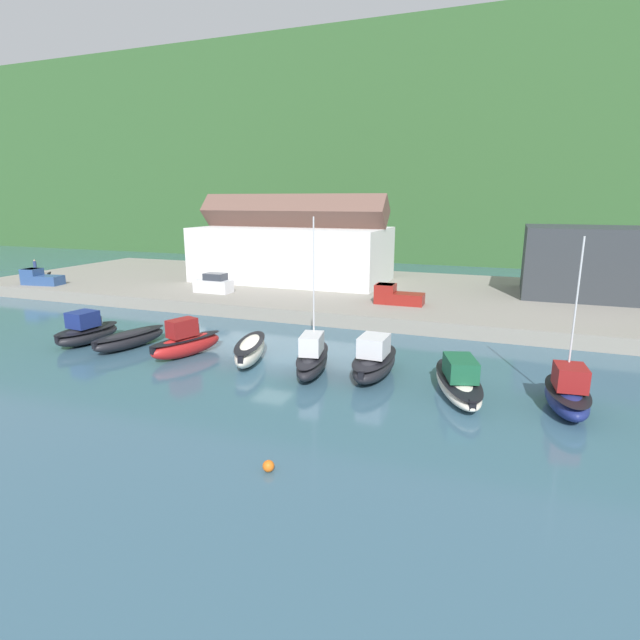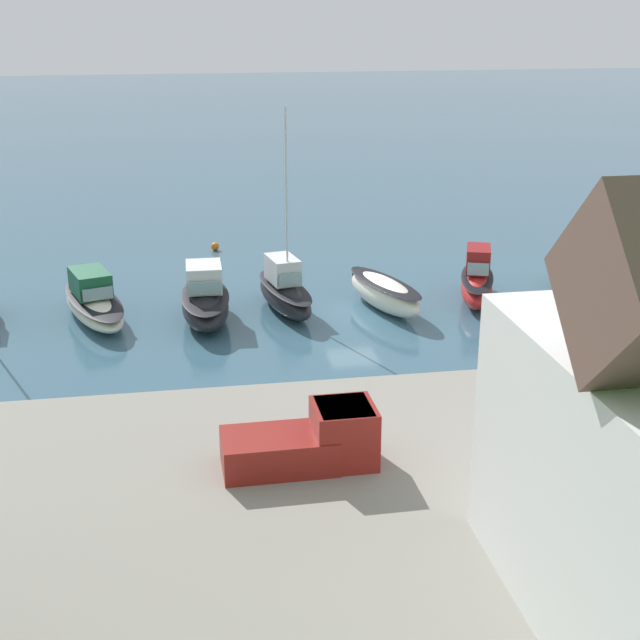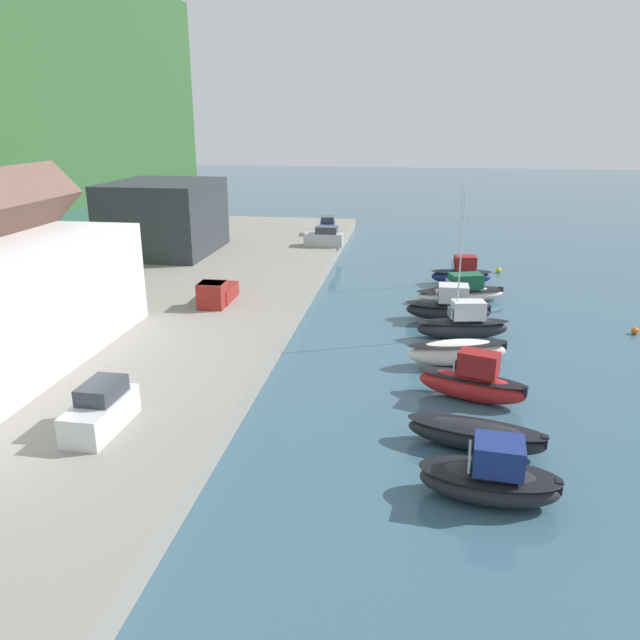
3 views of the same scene
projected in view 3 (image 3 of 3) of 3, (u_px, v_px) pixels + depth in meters
name	position (u px, v px, depth m)	size (l,w,h in m)	color
ground_plane	(454.00, 355.00, 40.62)	(320.00, 320.00, 0.00)	#385B70
quay_promenade	(85.00, 327.00, 44.13)	(95.41, 29.12, 1.29)	gray
yacht_club_building	(165.00, 217.00, 64.51)	(12.14, 10.07, 7.26)	#2D3338
moored_boat_0	(491.00, 478.00, 25.04)	(3.03, 5.88, 2.67)	black
moored_boat_1	(476.00, 435.00, 28.99)	(3.15, 6.72, 1.35)	black
moored_boat_2	(473.00, 382.00, 33.91)	(3.52, 6.24, 2.84)	red
moored_boat_3	(458.00, 352.00, 38.80)	(3.55, 6.67, 1.66)	white
moored_boat_4	(463.00, 325.00, 43.39)	(2.99, 6.70, 10.25)	black
moored_boat_5	(449.00, 307.00, 47.29)	(2.47, 6.46, 2.80)	black
moored_boat_6	(462.00, 292.00, 52.27)	(4.43, 7.97, 2.36)	white
moored_boat_7	(462.00, 274.00, 57.61)	(2.66, 5.74, 9.46)	navy
parked_car_0	(327.00, 227.00, 75.01)	(4.39, 2.30, 2.16)	navy
parked_car_1	(324.00, 238.00, 68.23)	(1.89, 4.24, 2.16)	#B7B7BC
parked_car_2	(101.00, 410.00, 28.11)	(4.24, 1.89, 2.16)	silver
pickup_truck_1	(216.00, 293.00, 47.12)	(4.75, 2.04, 1.90)	maroon
mooring_buoy_0	(499.00, 270.00, 62.02)	(0.54, 0.54, 0.54)	yellow
mooring_buoy_1	(635.00, 331.00, 44.51)	(0.51, 0.51, 0.51)	orange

